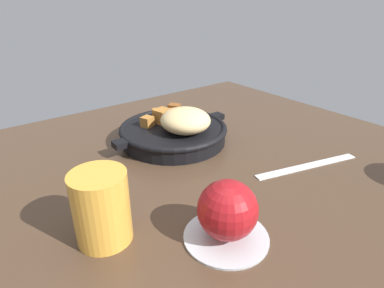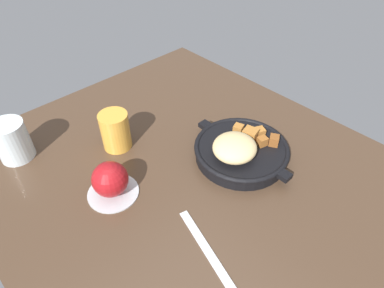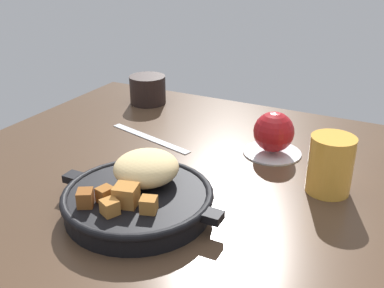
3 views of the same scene
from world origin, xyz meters
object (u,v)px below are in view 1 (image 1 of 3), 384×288
red_apple (228,210)px  juice_glass_amber (101,207)px  cast_iron_skillet (175,130)px  butter_knife (307,166)px

red_apple → juice_glass_amber: (11.98, -9.31, 0.30)cm
cast_iron_skillet → juice_glass_amber: juice_glass_amber is taller
cast_iron_skillet → red_apple: (11.39, 27.43, 1.67)cm
butter_knife → juice_glass_amber: bearing=7.6°
red_apple → juice_glass_amber: juice_glass_amber is taller
red_apple → cast_iron_skillet: bearing=-112.6°
red_apple → butter_knife: bearing=-169.2°
butter_knife → juice_glass_amber: size_ratio=2.26×
cast_iron_skillet → butter_knife: (-12.55, 22.85, -2.48)cm
cast_iron_skillet → butter_knife: size_ratio=1.25×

